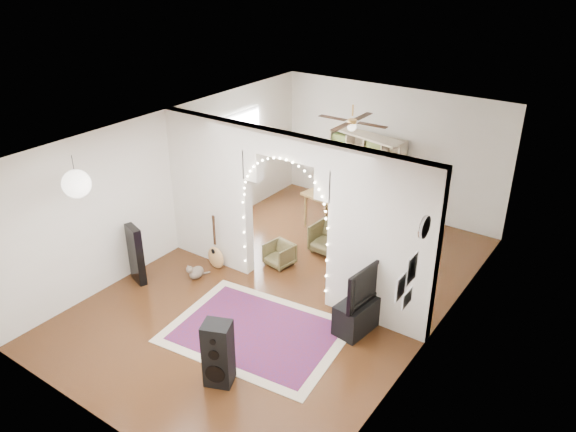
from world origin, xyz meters
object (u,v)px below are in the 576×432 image
Objects in this scene: acoustic_guitar at (215,249)px; dining_table at (336,199)px; floor_speaker at (218,354)px; bookcase at (366,173)px; media_console at (362,312)px; dining_chair_left at (279,254)px; dining_chair_right at (329,238)px.

dining_table is (0.97, 2.52, 0.30)m from acoustic_guitar.
acoustic_guitar reaches higher than floor_speaker.
media_console is at bearing -48.72° from bookcase.
dining_chair_left is at bearing 167.56° from media_console.
floor_speaker is at bearing -59.48° from dining_chair_left.
media_console is 2.15× the size of dining_chair_left.
bookcase is at bearing 124.85° from media_console.
dining_chair_left is 1.05m from dining_chair_right.
floor_speaker is 0.70× the size of dining_table.
dining_chair_left is at bearing 56.81° from acoustic_guitar.
dining_table is at bearing 84.91° from acoustic_guitar.
dining_chair_right is at bearing 140.78° from media_console.
dining_table reaches higher than media_console.
dining_chair_left is (-0.11, -1.77, -0.47)m from dining_table.
floor_speaker reaches higher than dining_table.
dining_chair_right reaches higher than media_console.
media_console reaches higher than dining_chair_left.
floor_speaker is at bearing -106.76° from media_console.
floor_speaker is 6.01m from bookcase.
floor_speaker reaches higher than dining_chair_left.
dining_chair_left is at bearing -83.27° from dining_table.
acoustic_guitar is 1.43× the size of dining_chair_right.
bookcase reaches higher than acoustic_guitar.
media_console is 2.31m from dining_chair_right.
acoustic_guitar is 1.15m from dining_chair_left.
bookcase is at bearing 91.42° from acoustic_guitar.
dining_chair_right is (1.35, 1.67, -0.10)m from acoustic_guitar.
acoustic_guitar is 0.95× the size of floor_speaker.
bookcase is 2.72× the size of dining_chair_right.
dining_chair_right is at bearing 76.72° from floor_speaker.
bookcase is at bearing 97.41° from dining_chair_left.
dining_table is at bearing 79.54° from floor_speaker.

